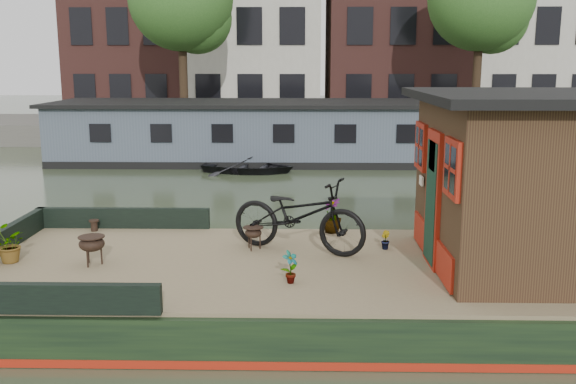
{
  "coord_description": "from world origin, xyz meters",
  "views": [
    {
      "loc": [
        -1.41,
        -8.77,
        3.46
      ],
      "look_at": [
        -1.61,
        0.5,
        1.58
      ],
      "focal_mm": 40.0,
      "sensor_mm": 36.0,
      "label": 1
    }
  ],
  "objects_px": {
    "bicycle": "(299,215)",
    "potted_plant_a": "(290,267)",
    "cabin": "(562,180)",
    "brazier_front": "(253,238)",
    "brazier_rear": "(92,250)",
    "dinghy": "(248,163)"
  },
  "relations": [
    {
      "from": "bicycle",
      "to": "potted_plant_a",
      "type": "bearing_deg",
      "value": -161.33
    },
    {
      "from": "cabin",
      "to": "brazier_front",
      "type": "xyz_separation_m",
      "value": [
        -4.33,
        0.67,
        -1.05
      ]
    },
    {
      "from": "potted_plant_a",
      "to": "brazier_front",
      "type": "height_order",
      "value": "potted_plant_a"
    },
    {
      "from": "potted_plant_a",
      "to": "brazier_rear",
      "type": "relative_size",
      "value": 1.04
    },
    {
      "from": "brazier_front",
      "to": "brazier_rear",
      "type": "relative_size",
      "value": 0.85
    },
    {
      "from": "potted_plant_a",
      "to": "dinghy",
      "type": "xyz_separation_m",
      "value": [
        -1.57,
        12.36,
        -0.56
      ]
    },
    {
      "from": "brazier_rear",
      "to": "brazier_front",
      "type": "bearing_deg",
      "value": 20.14
    },
    {
      "from": "brazier_front",
      "to": "brazier_rear",
      "type": "bearing_deg",
      "value": -159.86
    },
    {
      "from": "brazier_front",
      "to": "brazier_rear",
      "type": "distance_m",
      "value": 2.36
    },
    {
      "from": "bicycle",
      "to": "dinghy",
      "type": "bearing_deg",
      "value": 31.21
    },
    {
      "from": "potted_plant_a",
      "to": "brazier_front",
      "type": "bearing_deg",
      "value": 111.25
    },
    {
      "from": "bicycle",
      "to": "brazier_rear",
      "type": "height_order",
      "value": "bicycle"
    },
    {
      "from": "brazier_rear",
      "to": "potted_plant_a",
      "type": "bearing_deg",
      "value": -14.21
    },
    {
      "from": "cabin",
      "to": "brazier_front",
      "type": "bearing_deg",
      "value": 171.22
    },
    {
      "from": "bicycle",
      "to": "brazier_front",
      "type": "distance_m",
      "value": 0.79
    },
    {
      "from": "brazier_rear",
      "to": "dinghy",
      "type": "height_order",
      "value": "brazier_rear"
    },
    {
      "from": "dinghy",
      "to": "potted_plant_a",
      "type": "bearing_deg",
      "value": -162.31
    },
    {
      "from": "bicycle",
      "to": "dinghy",
      "type": "height_order",
      "value": "bicycle"
    },
    {
      "from": "bicycle",
      "to": "brazier_front",
      "type": "height_order",
      "value": "bicycle"
    },
    {
      "from": "bicycle",
      "to": "brazier_front",
      "type": "xyz_separation_m",
      "value": [
        -0.69,
        0.06,
        -0.38
      ]
    },
    {
      "from": "potted_plant_a",
      "to": "brazier_rear",
      "type": "distance_m",
      "value": 2.9
    },
    {
      "from": "bicycle",
      "to": "brazier_rear",
      "type": "relative_size",
      "value": 5.08
    }
  ]
}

